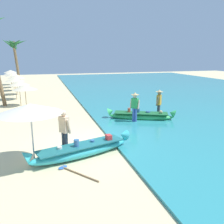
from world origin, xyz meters
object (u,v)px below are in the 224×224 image
object	(u,v)px
paddle	(74,172)
person_tourist_customer	(64,130)
boat_cyan_foreground	(82,150)
palm_tree_far_behind	(15,48)
patio_umbrella_large	(30,109)
person_vendor_assistant	(159,102)
person_vendor_hatted	(135,105)
boat_green_midground	(141,116)

from	to	relation	value
paddle	person_tourist_customer	bearing A→B (deg)	93.84
boat_cyan_foreground	palm_tree_far_behind	size ratio (longest dim) A/B	0.78
patio_umbrella_large	paddle	world-z (taller)	patio_umbrella_large
person_vendor_assistant	patio_umbrella_large	distance (m)	8.60
person_vendor_hatted	palm_tree_far_behind	size ratio (longest dim) A/B	0.32
palm_tree_far_behind	person_vendor_assistant	bearing A→B (deg)	-57.93
boat_cyan_foreground	palm_tree_far_behind	distance (m)	20.11
person_vendor_assistant	palm_tree_far_behind	world-z (taller)	palm_tree_far_behind
person_vendor_hatted	palm_tree_far_behind	world-z (taller)	palm_tree_far_behind
person_tourist_customer	patio_umbrella_large	distance (m)	1.63
person_tourist_customer	paddle	size ratio (longest dim) A/B	1.19
palm_tree_far_behind	person_vendor_hatted	bearing A→B (deg)	-64.38
boat_cyan_foreground	boat_green_midground	size ratio (longest dim) A/B	1.10
boat_green_midground	patio_umbrella_large	world-z (taller)	patio_umbrella_large
person_tourist_customer	palm_tree_far_behind	size ratio (longest dim) A/B	0.32
boat_green_midground	person_vendor_hatted	bearing A→B (deg)	-141.83
boat_cyan_foreground	person_tourist_customer	xyz separation A→B (m)	(-0.59, 0.42, 0.73)
person_vendor_hatted	person_vendor_assistant	bearing A→B (deg)	20.24
boat_cyan_foreground	patio_umbrella_large	size ratio (longest dim) A/B	1.94
person_vendor_hatted	person_vendor_assistant	world-z (taller)	person_vendor_hatted
person_vendor_hatted	person_vendor_assistant	size ratio (longest dim) A/B	1.01
person_vendor_assistant	boat_cyan_foreground	bearing A→B (deg)	-141.31
patio_umbrella_large	palm_tree_far_behind	distance (m)	19.68
boat_cyan_foreground	person_vendor_hatted	bearing A→B (deg)	45.61
boat_cyan_foreground	person_vendor_hatted	world-z (taller)	person_vendor_hatted
boat_green_midground	paddle	bearing A→B (deg)	-131.35
boat_green_midground	person_vendor_assistant	world-z (taller)	person_vendor_assistant
person_vendor_hatted	person_vendor_assistant	xyz separation A→B (m)	(1.86, 0.69, -0.01)
person_vendor_hatted	paddle	size ratio (longest dim) A/B	1.19
boat_green_midground	person_vendor_assistant	xyz separation A→B (m)	(1.27, 0.22, 0.75)
boat_green_midground	palm_tree_far_behind	bearing A→B (deg)	118.09
boat_green_midground	patio_umbrella_large	xyz separation A→B (m)	(-5.98, -4.31, 1.75)
boat_cyan_foreground	person_tourist_customer	world-z (taller)	person_tourist_customer
patio_umbrella_large	paddle	bearing A→B (deg)	-39.82
person_tourist_customer	boat_green_midground	bearing A→B (deg)	37.97
boat_green_midground	person_vendor_hatted	world-z (taller)	person_vendor_hatted
paddle	person_vendor_assistant	bearing A→B (deg)	42.99
person_vendor_hatted	palm_tree_far_behind	bearing A→B (deg)	115.62
person_tourist_customer	paddle	xyz separation A→B (m)	(0.11, -1.60, -0.97)
boat_green_midground	person_vendor_hatted	xyz separation A→B (m)	(-0.60, -0.47, 0.76)
person_vendor_hatted	paddle	distance (m)	6.48
person_vendor_assistant	paddle	world-z (taller)	person_vendor_assistant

